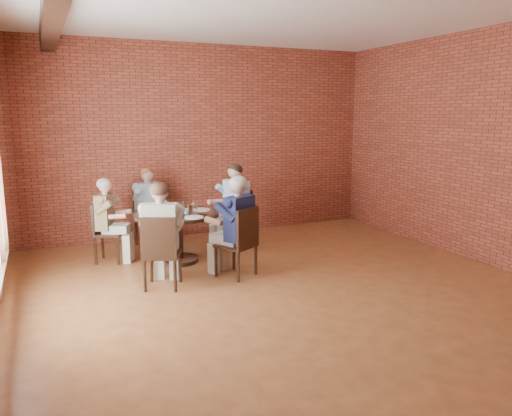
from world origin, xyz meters
name	(u,v)px	position (x,y,z in m)	size (l,w,h in m)	color
floor	(289,294)	(0.00, 0.00, 0.00)	(7.00, 7.00, 0.00)	#9B5E2F
ceiling	(292,2)	(0.00, 0.00, 3.40)	(7.00, 7.00, 0.00)	white
wall_back	(201,141)	(0.00, 3.50, 1.70)	(7.00, 7.00, 0.00)	brown
wall_right	(493,148)	(3.25, 0.00, 1.70)	(7.00, 7.00, 0.00)	brown
dining_table	(177,227)	(-0.90, 1.89, 0.53)	(1.26, 1.26, 0.75)	black
chair_a	(238,216)	(0.25, 2.33, 0.52)	(0.58, 0.58, 0.97)	black
diner_a	(233,207)	(0.16, 2.30, 0.69)	(0.56, 0.69, 1.39)	#447AB2
chair_b	(148,216)	(-1.10, 3.03, 0.50)	(0.48, 0.48, 0.92)	black
diner_b	(149,208)	(-1.09, 2.95, 0.65)	(0.51, 0.63, 1.31)	#8BA5B1
chair_c	(104,230)	(-1.89, 2.33, 0.49)	(0.51, 0.51, 0.89)	black
diner_c	(109,221)	(-1.82, 2.30, 0.63)	(0.48, 0.59, 1.25)	brown
chair_d	(161,250)	(-1.39, 0.79, 0.51)	(0.58, 0.58, 0.95)	black
diner_d	(162,235)	(-1.36, 0.87, 0.68)	(0.54, 0.67, 1.36)	gray
chair_e	(241,240)	(-0.29, 0.85, 0.52)	(0.61, 0.61, 0.96)	black
diner_e	(236,227)	(-0.33, 0.92, 0.69)	(0.55, 0.68, 1.38)	#151B3D
plate_a	(201,210)	(-0.50, 1.93, 0.76)	(0.26, 0.26, 0.01)	white
plate_b	(158,208)	(-1.08, 2.28, 0.76)	(0.26, 0.26, 0.01)	white
plate_c	(147,213)	(-1.30, 2.03, 0.76)	(0.26, 0.26, 0.01)	white
plate_d	(194,217)	(-0.77, 1.42, 0.76)	(0.26, 0.26, 0.01)	white
glass_a	(195,207)	(-0.61, 1.88, 0.82)	(0.07, 0.07, 0.14)	white
glass_b	(181,205)	(-0.77, 2.07, 0.82)	(0.07, 0.07, 0.14)	white
glass_c	(165,204)	(-0.98, 2.27, 0.82)	(0.07, 0.07, 0.14)	white
glass_d	(169,208)	(-1.00, 1.93, 0.82)	(0.07, 0.07, 0.14)	white
glass_e	(163,210)	(-1.11, 1.84, 0.82)	(0.07, 0.07, 0.14)	white
glass_f	(161,214)	(-1.21, 1.54, 0.82)	(0.07, 0.07, 0.14)	white
glass_g	(186,209)	(-0.79, 1.73, 0.82)	(0.07, 0.07, 0.14)	white
smartphone	(203,214)	(-0.58, 1.61, 0.75)	(0.06, 0.13, 0.01)	black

